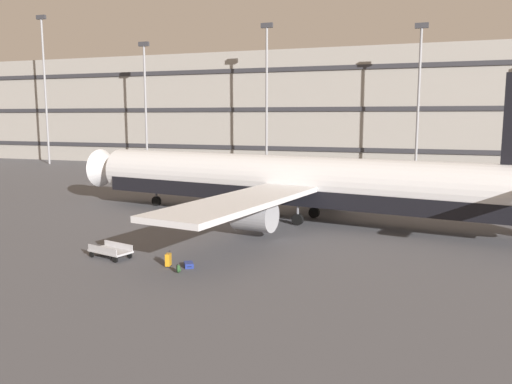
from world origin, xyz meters
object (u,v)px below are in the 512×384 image
(suitcase_red, at_px, (168,260))
(airliner, at_px, (295,183))
(baggage_cart, at_px, (110,251))
(suitcase_orange, at_px, (189,265))
(backpack_purple, at_px, (179,269))

(suitcase_red, bearing_deg, airliner, 77.63)
(airliner, bearing_deg, suitcase_red, -102.37)
(suitcase_red, relative_size, baggage_cart, 0.27)
(airliner, xyz_separation_m, suitcase_orange, (-2.17, -14.91, -2.94))
(airliner, bearing_deg, baggage_cart, -116.98)
(backpack_purple, bearing_deg, airliner, 82.12)
(suitcase_orange, distance_m, suitcase_red, 1.21)
(suitcase_red, relative_size, backpack_purple, 1.77)
(backpack_purple, xyz_separation_m, baggage_cart, (-5.26, 1.34, 0.21))
(suitcase_red, xyz_separation_m, baggage_cart, (-4.16, 0.46, 0.03))
(airliner, xyz_separation_m, suitcase_red, (-3.32, -15.16, -2.68))
(airliner, height_order, baggage_cart, airliner)
(suitcase_red, distance_m, baggage_cart, 4.18)
(suitcase_red, bearing_deg, backpack_purple, -38.61)
(suitcase_red, bearing_deg, baggage_cart, 173.71)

